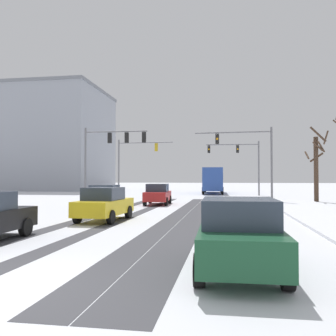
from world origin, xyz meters
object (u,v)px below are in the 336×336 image
at_px(traffic_signal_far_left, 134,157).
at_px(office_building_far_left_block, 32,140).
at_px(car_dark_green_fifth, 239,235).
at_px(traffic_signal_near_right, 249,151).
at_px(bare_tree_sidewalk_far, 316,164).
at_px(car_red_lead, 158,194).
at_px(car_yellow_cab_third, 104,204).
at_px(bus_oncoming, 213,179).
at_px(traffic_signal_near_left, 110,147).
at_px(car_grey_second, 105,197).
at_px(traffic_signal_far_right, 240,157).

distance_m(traffic_signal_far_left, office_building_far_left_block, 31.89).
bearing_deg(car_dark_green_fifth, traffic_signal_near_right, 85.72).
relative_size(traffic_signal_far_left, office_building_far_left_block, 0.25).
relative_size(bare_tree_sidewalk_far, office_building_far_left_block, 0.25).
bearing_deg(car_red_lead, office_building_far_left_block, 131.98).
relative_size(car_yellow_cab_third, bus_oncoming, 0.38).
bearing_deg(traffic_signal_near_left, traffic_signal_far_left, 92.58).
relative_size(car_dark_green_fifth, bare_tree_sidewalk_far, 0.63).
height_order(car_red_lead, bare_tree_sidewalk_far, bare_tree_sidewalk_far).
relative_size(traffic_signal_near_left, car_yellow_cab_third, 1.56).
distance_m(traffic_signal_far_left, car_grey_second, 17.77).
height_order(traffic_signal_far_left, traffic_signal_far_right, same).
bearing_deg(bus_oncoming, office_building_far_left_block, 161.45).
relative_size(traffic_signal_near_left, car_dark_green_fifth, 1.57).
height_order(traffic_signal_far_right, car_yellow_cab_third, traffic_signal_far_right).
bearing_deg(office_building_far_left_block, traffic_signal_far_left, -40.02).
bearing_deg(car_yellow_cab_third, traffic_signal_near_right, 62.56).
bearing_deg(bus_oncoming, traffic_signal_near_left, -113.20).
bearing_deg(bare_tree_sidewalk_far, office_building_far_left_block, 147.58).
height_order(traffic_signal_far_right, car_dark_green_fifth, traffic_signal_far_right).
bearing_deg(office_building_far_left_block, car_grey_second, -54.52).
bearing_deg(car_grey_second, bare_tree_sidewalk_far, 33.84).
bearing_deg(bus_oncoming, car_grey_second, -103.02).
height_order(traffic_signal_far_left, bare_tree_sidewalk_far, bare_tree_sidewalk_far).
relative_size(traffic_signal_far_right, traffic_signal_near_left, 1.00).
bearing_deg(traffic_signal_far_left, bus_oncoming, 46.92).
bearing_deg(office_building_far_left_block, traffic_signal_far_right, -24.30).
height_order(traffic_signal_near_right, office_building_far_left_block, office_building_far_left_block).
distance_m(car_yellow_cab_third, bare_tree_sidewalk_far, 21.55).
relative_size(traffic_signal_near_left, car_red_lead, 1.56).
relative_size(car_grey_second, car_dark_green_fifth, 1.01).
bearing_deg(traffic_signal_near_right, bus_oncoming, 102.34).
distance_m(car_grey_second, bare_tree_sidewalk_far, 19.09).
height_order(traffic_signal_far_left, car_grey_second, traffic_signal_far_left).
xyz_separation_m(car_yellow_cab_third, office_building_far_left_block, (-28.72, 43.39, 8.07)).
bearing_deg(traffic_signal_far_right, traffic_signal_near_left, -130.17).
distance_m(traffic_signal_far_right, bus_oncoming, 6.92).
xyz_separation_m(traffic_signal_far_left, office_building_far_left_block, (-24.19, 20.31, 4.44)).
xyz_separation_m(traffic_signal_far_right, car_dark_green_fifth, (-1.48, -35.61, -3.84)).
distance_m(traffic_signal_near_right, car_dark_green_fifth, 24.17).
bearing_deg(traffic_signal_near_right, traffic_signal_near_left, -170.26).
distance_m(traffic_signal_near_right, car_red_lead, 9.27).
relative_size(traffic_signal_near_right, car_red_lead, 1.61).
relative_size(car_grey_second, bare_tree_sidewalk_far, 0.64).
distance_m(traffic_signal_far_right, office_building_far_left_block, 40.07).
bearing_deg(car_grey_second, traffic_signal_far_left, 98.44).
distance_m(car_red_lead, car_dark_green_fifth, 20.19).
bearing_deg(office_building_far_left_block, car_yellow_cab_third, -56.50).
distance_m(car_red_lead, car_yellow_cab_third, 10.82).
xyz_separation_m(car_grey_second, bare_tree_sidewalk_far, (15.72, 10.54, 2.48)).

